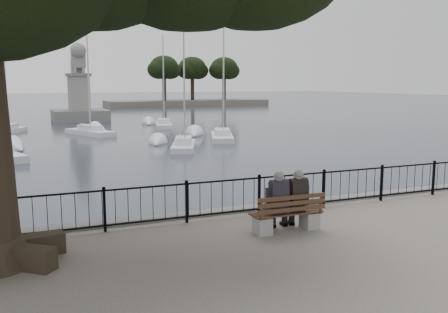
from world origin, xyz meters
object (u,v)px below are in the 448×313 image
lion_monument (79,102)px  person_left (276,203)px  bench (287,218)px  person_right (295,202)px

lion_monument → person_left: bearing=-91.5°
bench → person_right: person_right is taller
person_right → lion_monument: bearing=89.0°
bench → person_right: 0.44m
bench → person_right: bearing=20.5°
person_right → bench: bearing=-159.5°
person_left → lion_monument: 48.95m
bench → person_right: (0.25, 0.10, 0.35)m
bench → lion_monument: bearing=88.8°
person_left → bench: bearing=-22.2°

